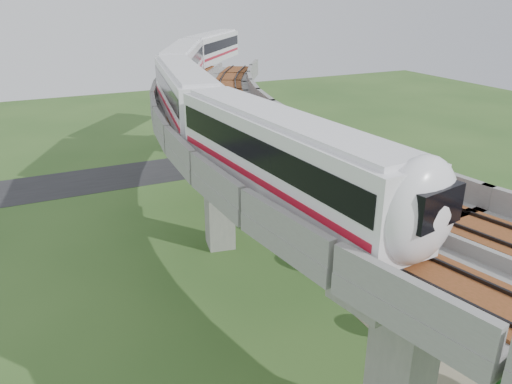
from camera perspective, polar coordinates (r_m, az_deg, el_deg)
ground at (r=31.76m, az=1.48°, el=-14.33°), size 160.00×160.00×0.00m
dirt_lot at (r=38.00m, az=22.43°, el=-9.52°), size 18.00×26.00×0.04m
asphalt_road at (r=57.25m, az=-12.17°, el=2.24°), size 60.00×8.00×0.03m
viaduct at (r=29.26m, az=8.39°, el=2.26°), size 19.58×73.98×11.40m
metro_train at (r=42.56m, az=-5.39°, el=13.05°), size 21.05×58.81×3.64m
fence at (r=36.12m, az=15.62°, el=-8.94°), size 3.87×38.73×1.50m
tree_0 at (r=53.52m, az=1.50°, el=3.62°), size 2.13×2.13×2.93m
tree_1 at (r=47.15m, az=2.02°, el=1.55°), size 3.03×3.03×3.69m
tree_2 at (r=40.81m, az=4.37°, el=-1.94°), size 2.62×2.62×3.45m
tree_3 at (r=36.24m, az=9.33°, el=-6.34°), size 2.81×2.81×3.00m
tree_4 at (r=30.14m, az=18.50°, el=-12.43°), size 1.96×1.96×3.18m
tree_5 at (r=27.46m, az=26.97°, el=-18.05°), size 2.42×2.42×3.22m
car_red at (r=42.12m, az=24.03°, el=-5.64°), size 3.12×3.87×1.24m
car_dark at (r=36.28m, az=18.10°, el=-9.25°), size 4.56×2.55×1.25m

